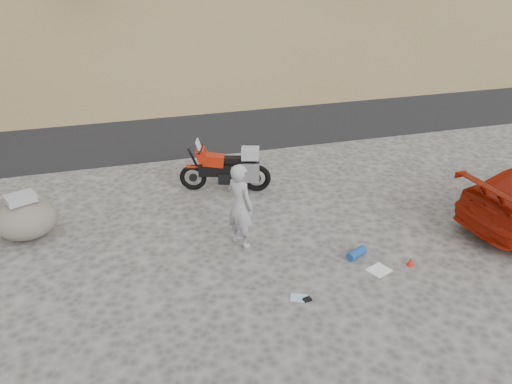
# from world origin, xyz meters

# --- Properties ---
(ground) EXTENTS (140.00, 140.00, 0.00)m
(ground) POSITION_xyz_m (0.00, 0.00, 0.00)
(ground) COLOR #484542
(ground) RESTS_ON ground
(road) EXTENTS (120.00, 7.00, 0.05)m
(road) POSITION_xyz_m (0.00, 9.00, 0.00)
(road) COLOR black
(road) RESTS_ON ground
(motorcycle) EXTENTS (2.38, 1.12, 1.45)m
(motorcycle) POSITION_xyz_m (-0.30, 3.02, 0.62)
(motorcycle) COLOR black
(motorcycle) RESTS_ON ground
(man) EXTENTS (0.75, 0.84, 1.93)m
(man) POSITION_xyz_m (-0.67, 0.36, 0.00)
(man) COLOR #97979C
(man) RESTS_ON ground
(boulder) EXTENTS (1.59, 1.43, 1.08)m
(boulder) POSITION_xyz_m (-5.23, 1.97, 0.47)
(boulder) COLOR #5C584E
(boulder) RESTS_ON ground
(small_rock) EXTENTS (0.80, 0.74, 0.43)m
(small_rock) POSITION_xyz_m (-5.31, 2.15, 0.22)
(small_rock) COLOR #5C584E
(small_rock) RESTS_ON ground
(gear_white_cloth) EXTENTS (0.53, 0.50, 0.01)m
(gear_white_cloth) POSITION_xyz_m (1.81, -1.40, 0.01)
(gear_white_cloth) COLOR white
(gear_white_cloth) RESTS_ON ground
(gear_blue_mat) EXTENTS (0.51, 0.38, 0.19)m
(gear_blue_mat) POSITION_xyz_m (1.58, -0.83, 0.10)
(gear_blue_mat) COLOR navy
(gear_blue_mat) RESTS_ON ground
(gear_funnel) EXTENTS (0.16, 0.16, 0.19)m
(gear_funnel) POSITION_xyz_m (2.52, -1.41, 0.10)
(gear_funnel) COLOR red
(gear_funnel) RESTS_ON ground
(gear_glove_a) EXTENTS (0.17, 0.14, 0.04)m
(gear_glove_a) POSITION_xyz_m (0.05, -1.89, 0.02)
(gear_glove_a) COLOR black
(gear_glove_a) RESTS_ON ground
(gear_blue_cloth) EXTENTS (0.39, 0.35, 0.01)m
(gear_blue_cloth) POSITION_xyz_m (-0.07, -1.78, 0.01)
(gear_blue_cloth) COLOR #90C3DE
(gear_blue_cloth) RESTS_ON ground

